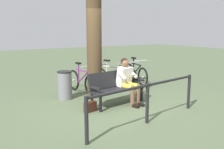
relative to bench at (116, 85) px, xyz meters
name	(u,v)px	position (x,y,z in m)	size (l,w,h in m)	color
ground_plane	(116,106)	(0.14, 0.21, -0.51)	(40.00, 40.00, 0.00)	#566647
bench	(116,85)	(0.00, 0.00, 0.00)	(1.66, 0.73, 0.87)	black
person_reading	(127,79)	(-0.27, 0.12, 0.16)	(0.53, 0.81, 1.20)	white
handbag	(90,107)	(0.88, 0.22, -0.39)	(0.30, 0.14, 0.24)	#3F1E14
tree_trunk	(94,40)	(0.10, -0.99, 1.15)	(0.43, 0.43, 3.30)	#4C3823
litter_bin	(65,85)	(0.97, -1.15, -0.11)	(0.41, 0.41, 0.79)	slate
bicycle_red	(136,74)	(-1.98, -1.74, -0.15)	(0.48, 1.67, 0.94)	black
bicycle_purple	(126,76)	(-1.44, -1.56, -0.15)	(0.49, 1.66, 0.94)	black
bicycle_black	(111,77)	(-0.88, -1.66, -0.15)	(0.77, 1.56, 0.94)	black
bicycle_blue	(95,79)	(-0.26, -1.63, -0.15)	(0.50, 1.66, 0.94)	black
bicycle_orange	(82,82)	(0.28, -1.50, -0.15)	(0.48, 1.68, 0.94)	black
railing_fence	(147,96)	(0.20, 1.51, 0.09)	(3.10, 0.53, 0.85)	black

